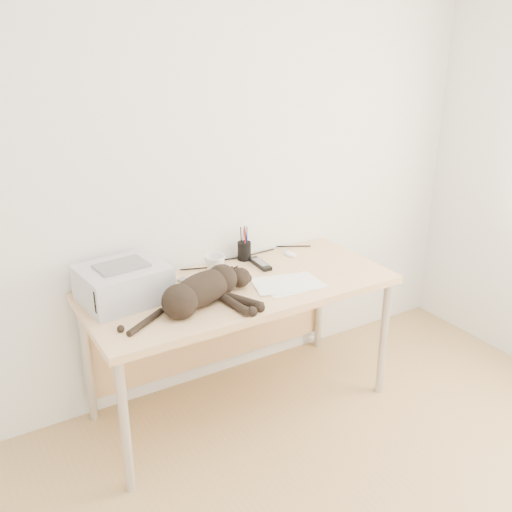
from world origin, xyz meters
TOP-DOWN VIEW (x-y plane):
  - wall_back at (0.00, 1.75)m, footprint 3.50×0.00m
  - desk at (0.00, 1.48)m, footprint 1.60×0.70m
  - printer at (-0.57, 1.53)m, footprint 0.43×0.37m
  - papers at (0.21, 1.27)m, footprint 0.38×0.30m
  - cat at (-0.28, 1.27)m, footprint 0.74×0.38m
  - mug at (-0.05, 1.58)m, footprint 0.15×0.15m
  - pen_cup at (0.19, 1.68)m, footprint 0.08×0.08m
  - remote_grey at (-0.22, 1.52)m, footprint 0.10×0.17m
  - remote_black at (0.22, 1.56)m, footprint 0.06×0.19m
  - mouse at (0.45, 1.61)m, footprint 0.06×0.10m
  - cable_tangle at (0.00, 1.70)m, footprint 1.36×0.08m

SIDE VIEW (x-z plane):
  - desk at x=0.00m, z-range 0.24..0.98m
  - papers at x=0.21m, z-range 0.74..0.75m
  - cable_tangle at x=0.00m, z-range 0.74..0.75m
  - remote_grey at x=-0.22m, z-range 0.74..0.76m
  - remote_black at x=0.22m, z-range 0.74..0.76m
  - mouse at x=0.45m, z-range 0.74..0.77m
  - mug at x=-0.05m, z-range 0.74..0.84m
  - pen_cup at x=0.19m, z-range 0.70..0.89m
  - cat at x=-0.28m, z-range 0.73..0.90m
  - printer at x=-0.57m, z-range 0.74..0.92m
  - wall_back at x=0.00m, z-range -0.45..3.05m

